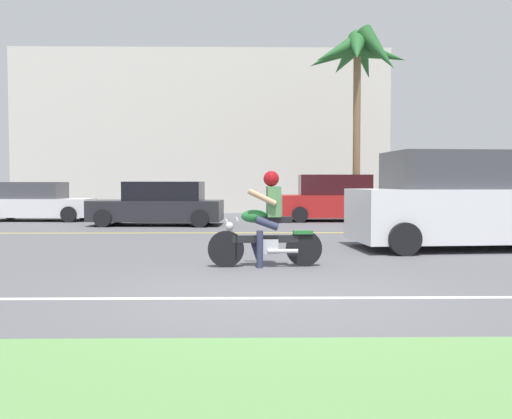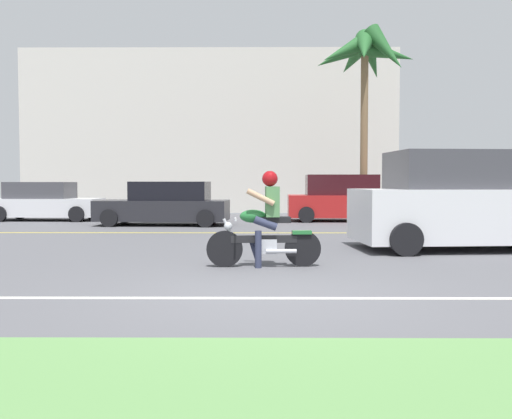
{
  "view_description": "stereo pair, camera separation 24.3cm",
  "coord_description": "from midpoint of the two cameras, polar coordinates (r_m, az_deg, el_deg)",
  "views": [
    {
      "loc": [
        -0.34,
        -7.08,
        1.41
      ],
      "look_at": [
        -0.18,
        3.32,
        0.91
      ],
      "focal_mm": 40.1,
      "sensor_mm": 36.0,
      "label": 1
    },
    {
      "loc": [
        -0.1,
        -7.08,
        1.41
      ],
      "look_at": [
        -0.18,
        3.32,
        0.91
      ],
      "focal_mm": 40.1,
      "sensor_mm": 36.0,
      "label": 2
    }
  ],
  "objects": [
    {
      "name": "parked_car_2",
      "position": [
        20.9,
        7.98,
        0.99
      ],
      "size": [
        4.39,
        2.01,
        1.67
      ],
      "color": "#AD1E1E",
      "rests_on": "ground"
    },
    {
      "name": "parked_car_0",
      "position": [
        22.35,
        -21.34,
        0.65
      ],
      "size": [
        3.94,
        1.93,
        1.41
      ],
      "color": "silver",
      "rests_on": "ground"
    },
    {
      "name": "building_far",
      "position": [
        28.26,
        -5.46,
        7.49
      ],
      "size": [
        17.3,
        4.0,
        7.5
      ],
      "primitive_type": "cube",
      "color": "beige",
      "rests_on": "ground"
    },
    {
      "name": "palm_tree_0",
      "position": [
        22.7,
        9.7,
        14.61
      ],
      "size": [
        3.94,
        3.94,
        7.26
      ],
      "color": "brown",
      "rests_on": "ground"
    },
    {
      "name": "lane_line_far",
      "position": [
        15.85,
        -0.11,
        -2.34
      ],
      "size": [
        50.4,
        0.12,
        0.01
      ],
      "primitive_type": "cube",
      "color": "yellow",
      "rests_on": "ground"
    },
    {
      "name": "suv_nearby",
      "position": [
        12.83,
        19.75,
        0.73
      ],
      "size": [
        4.98,
        2.58,
        2.05
      ],
      "color": "silver",
      "rests_on": "ground"
    },
    {
      "name": "motorcyclist",
      "position": [
        9.48,
        0.29,
        -1.68
      ],
      "size": [
        1.91,
        0.62,
        1.6
      ],
      "color": "black",
      "rests_on": "ground"
    },
    {
      "name": "lane_line_near",
      "position": [
        7.0,
        0.94,
        -8.82
      ],
      "size": [
        50.4,
        0.12,
        0.01
      ],
      "primitive_type": "cube",
      "color": "silver",
      "rests_on": "ground"
    },
    {
      "name": "parked_car_1",
      "position": [
        18.92,
        -10.0,
        0.48
      ],
      "size": [
        4.32,
        2.09,
        1.43
      ],
      "color": "#232328",
      "rests_on": "ground"
    },
    {
      "name": "ground",
      "position": [
        10.18,
        0.35,
        -5.31
      ],
      "size": [
        56.0,
        30.0,
        0.04
      ],
      "primitive_type": "cube",
      "color": "#545459"
    }
  ]
}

